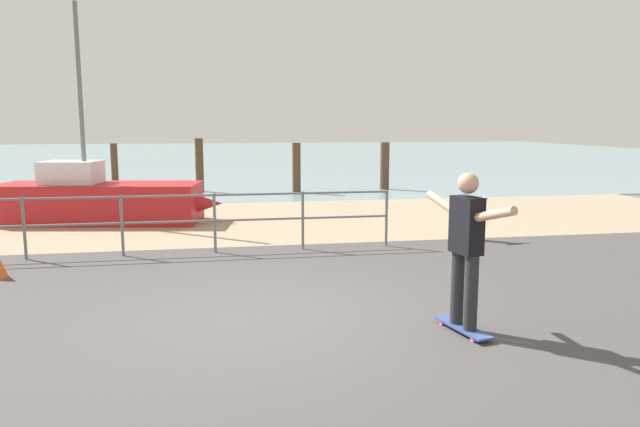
# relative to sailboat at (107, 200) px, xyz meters

# --- Properties ---
(ground_plane) EXTENTS (24.00, 10.00, 0.04)m
(ground_plane) POSITION_rel_sailboat_xyz_m (2.88, -8.22, -0.52)
(ground_plane) COLOR #474444
(ground_plane) RESTS_ON ground
(beach_strip) EXTENTS (24.00, 6.00, 0.04)m
(beach_strip) POSITION_rel_sailboat_xyz_m (2.88, -0.22, -0.52)
(beach_strip) COLOR tan
(beach_strip) RESTS_ON ground
(sea_surface) EXTENTS (72.00, 50.00, 0.04)m
(sea_surface) POSITION_rel_sailboat_xyz_m (2.88, 27.78, -0.52)
(sea_surface) COLOR #75939E
(sea_surface) RESTS_ON ground
(railing_fence) EXTENTS (10.77, 0.05, 1.05)m
(railing_fence) POSITION_rel_sailboat_xyz_m (0.07, -3.62, 0.18)
(railing_fence) COLOR slate
(railing_fence) RESTS_ON ground
(sailboat) EXTENTS (5.06, 2.14, 4.81)m
(sailboat) POSITION_rel_sailboat_xyz_m (0.00, 0.00, 0.00)
(sailboat) COLOR #B21E23
(sailboat) RESTS_ON ground
(skateboard) EXTENTS (0.37, 0.82, 0.08)m
(skateboard) POSITION_rel_sailboat_xyz_m (4.96, -8.11, -0.45)
(skateboard) COLOR #334C8C
(skateboard) RESTS_ON ground
(skateboarder) EXTENTS (0.40, 1.43, 1.65)m
(skateboarder) POSITION_rel_sailboat_xyz_m (4.96, -8.11, 0.50)
(skateboarder) COLOR #26262B
(skateboarder) RESTS_ON skateboard
(bollard_short) EXTENTS (0.18, 0.18, 0.68)m
(bollard_short) POSITION_rel_sailboat_xyz_m (7.29, -3.38, -0.18)
(bollard_short) COLOR #513826
(bollard_short) RESTS_ON ground
(seagull) EXTENTS (0.48, 0.23, 0.18)m
(seagull) POSITION_rel_sailboat_xyz_m (7.30, -3.38, 0.24)
(seagull) COLOR white
(seagull) RESTS_ON bollard_short
(groyne_post_0) EXTENTS (0.24, 0.24, 1.51)m
(groyne_post_0) POSITION_rel_sailboat_xyz_m (-1.13, 8.54, 0.24)
(groyne_post_0) COLOR #513826
(groyne_post_0) RESTS_ON ground
(groyne_post_1) EXTENTS (0.26, 0.26, 1.75)m
(groyne_post_1) POSITION_rel_sailboat_xyz_m (1.93, 5.85, 0.35)
(groyne_post_1) COLOR #513826
(groyne_post_1) RESTS_ON ground
(groyne_post_2) EXTENTS (0.27, 0.27, 1.61)m
(groyne_post_2) POSITION_rel_sailboat_xyz_m (4.99, 4.98, 0.29)
(groyne_post_2) COLOR #513826
(groyne_post_2) RESTS_ON ground
(groyne_post_3) EXTENTS (0.30, 0.30, 1.60)m
(groyne_post_3) POSITION_rel_sailboat_xyz_m (8.05, 5.43, 0.28)
(groyne_post_3) COLOR #513826
(groyne_post_3) RESTS_ON ground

